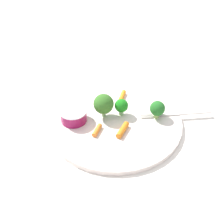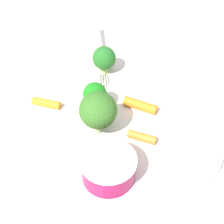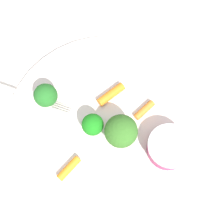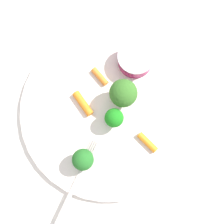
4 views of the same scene
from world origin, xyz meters
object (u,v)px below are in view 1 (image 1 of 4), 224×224
at_px(plate, 115,121).
at_px(carrot_stick_1, 122,96).
at_px(broccoli_floret_1, 157,109).
at_px(carrot_stick_0, 96,130).
at_px(carrot_stick_2, 123,130).
at_px(fork, 175,114).
at_px(broccoli_floret_2, 122,106).
at_px(broccoli_floret_0, 104,104).
at_px(sauce_cup, 74,115).

bearing_deg(plate, carrot_stick_1, -60.90).
relative_size(broccoli_floret_1, carrot_stick_0, 1.22).
height_order(carrot_stick_2, fork, carrot_stick_2).
relative_size(carrot_stick_1, fork, 0.29).
distance_m(broccoli_floret_2, fork, 0.13).
bearing_deg(carrot_stick_0, plate, -92.39).
relative_size(plate, carrot_stick_2, 6.73).
height_order(broccoli_floret_0, fork, broccoli_floret_0).
xyz_separation_m(sauce_cup, carrot_stick_2, (-0.11, -0.05, -0.01)).
height_order(plate, carrot_stick_2, carrot_stick_2).
distance_m(plate, sauce_cup, 0.10).
height_order(broccoli_floret_0, broccoli_floret_2, broccoli_floret_0).
height_order(carrot_stick_1, fork, carrot_stick_1).
bearing_deg(sauce_cup, carrot_stick_1, -100.27).
bearing_deg(broccoli_floret_0, plate, -159.15).
height_order(sauce_cup, broccoli_floret_2, broccoli_floret_2).
height_order(sauce_cup, carrot_stick_1, sauce_cup).
xyz_separation_m(plate, fork, (-0.10, -0.11, 0.01)).
xyz_separation_m(carrot_stick_1, carrot_stick_2, (-0.08, 0.10, 0.00)).
bearing_deg(carrot_stick_1, plate, 119.10).
height_order(carrot_stick_1, carrot_stick_2, carrot_stick_2).
bearing_deg(broccoli_floret_1, broccoli_floret_2, 37.18).
bearing_deg(carrot_stick_1, broccoli_floret_0, 100.54).
bearing_deg(fork, carrot_stick_2, 67.33).
bearing_deg(carrot_stick_0, fork, -120.52).
relative_size(broccoli_floret_0, carrot_stick_1, 1.54).
height_order(plate, carrot_stick_0, carrot_stick_0).
bearing_deg(broccoli_floret_2, broccoli_floret_0, 48.25).
xyz_separation_m(broccoli_floret_2, carrot_stick_1, (0.04, -0.05, -0.02)).
height_order(broccoli_floret_2, carrot_stick_2, broccoli_floret_2).
xyz_separation_m(carrot_stick_0, fork, (-0.10, -0.17, -0.00)).
bearing_deg(fork, sauce_cup, 46.82).
relative_size(plate, carrot_stick_0, 8.73).
bearing_deg(carrot_stick_0, sauce_cup, 6.60).
xyz_separation_m(broccoli_floret_0, carrot_stick_1, (0.02, -0.08, -0.03)).
relative_size(broccoli_floret_2, fork, 0.32).
relative_size(carrot_stick_2, fork, 0.34).
distance_m(carrot_stick_0, carrot_stick_2, 0.06).
height_order(plate, broccoli_floret_0, broccoli_floret_0).
bearing_deg(broccoli_floret_1, carrot_stick_2, 74.62).
bearing_deg(carrot_stick_2, carrot_stick_0, 40.47).
relative_size(broccoli_floret_1, fork, 0.32).
relative_size(broccoli_floret_0, carrot_stick_2, 1.30).
xyz_separation_m(plate, carrot_stick_1, (0.04, -0.07, 0.01)).
xyz_separation_m(plate, broccoli_floret_2, (-0.00, -0.02, 0.03)).
xyz_separation_m(broccoli_floret_0, carrot_stick_2, (-0.07, 0.01, -0.03)).
relative_size(plate, sauce_cup, 4.96).
bearing_deg(fork, carrot_stick_1, 13.10).
height_order(sauce_cup, carrot_stick_0, sauce_cup).
xyz_separation_m(carrot_stick_0, carrot_stick_2, (-0.04, -0.04, 0.00)).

